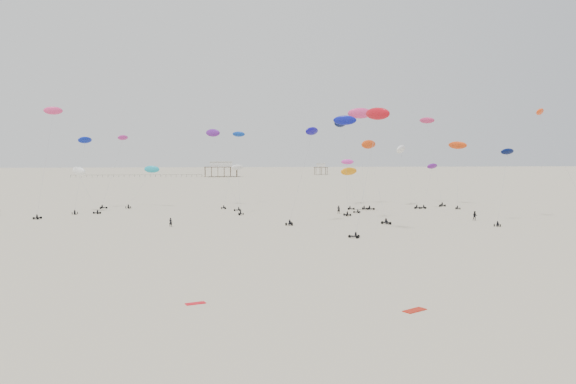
{
  "coord_description": "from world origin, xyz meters",
  "views": [
    {
      "loc": [
        -12.14,
        -8.63,
        13.3
      ],
      "look_at": [
        0.0,
        88.0,
        7.0
      ],
      "focal_mm": 35.0,
      "sensor_mm": 36.0,
      "label": 1
    }
  ],
  "objects": [
    {
      "name": "rig_1",
      "position": [
        43.64,
        95.23,
        8.91
      ],
      "size": [
        8.27,
        9.43,
        15.69
      ],
      "rotation": [
        0.0,
        0.0,
        5.67
      ],
      "color": "black",
      "rests_on": "ground"
    },
    {
      "name": "rig_15",
      "position": [
        25.48,
        137.03,
        23.1
      ],
      "size": [
        6.89,
        13.62,
        26.92
      ],
      "rotation": [
        0.0,
        0.0,
        0.13
      ],
      "color": "black",
      "rests_on": "ground"
    },
    {
      "name": "rig_16",
      "position": [
        51.74,
        135.11,
        14.47
      ],
      "size": [
        8.56,
        16.15,
        19.74
      ],
      "rotation": [
        0.0,
        0.0,
        6.2
      ],
      "color": "black",
      "rests_on": "ground"
    },
    {
      "name": "rig_19",
      "position": [
        -38.21,
        138.37,
        10.41
      ],
      "size": [
        7.19,
        5.34,
        18.74
      ],
      "rotation": [
        0.0,
        0.0,
        4.75
      ],
      "color": "black",
      "rests_on": "ground"
    },
    {
      "name": "grounded_kite_a",
      "position": [
        4.57,
        37.04,
        0.0
      ],
      "size": [
        2.35,
        1.89,
        0.08
      ],
      "primitive_type": "cube",
      "rotation": [
        0.0,
        0.0,
        0.53
      ],
      "color": "#B41A0B",
      "rests_on": "ground"
    },
    {
      "name": "spectator_1",
      "position": [
        40.37,
        100.47,
        0.0
      ],
      "size": [
        1.25,
        0.96,
        2.26
      ],
      "primitive_type": "imported",
      "rotation": [
        0.0,
        0.0,
        5.95
      ],
      "color": "black",
      "rests_on": "ground"
    },
    {
      "name": "rig_17",
      "position": [
        13.97,
        83.15,
        17.45
      ],
      "size": [
        8.32,
        7.96,
        21.63
      ],
      "rotation": [
        0.0,
        0.0,
        1.12
      ],
      "color": "black",
      "rests_on": "ground"
    },
    {
      "name": "rig_6",
      "position": [
        36.05,
        133.44,
        13.06
      ],
      "size": [
        5.61,
        11.83,
        16.83
      ],
      "rotation": [
        0.0,
        0.0,
        4.17
      ],
      "color": "black",
      "rests_on": "ground"
    },
    {
      "name": "rig_11",
      "position": [
        21.59,
        133.75,
        7.87
      ],
      "size": [
        4.52,
        13.05,
        15.44
      ],
      "rotation": [
        0.0,
        0.0,
        4.51
      ],
      "color": "black",
      "rests_on": "ground"
    },
    {
      "name": "rig_7",
      "position": [
        54.81,
        97.12,
        16.95
      ],
      "size": [
        7.06,
        14.26,
        24.55
      ],
      "rotation": [
        0.0,
        0.0,
        4.72
      ],
      "color": "black",
      "rests_on": "ground"
    },
    {
      "name": "rig_0",
      "position": [
        -7.36,
        142.54,
        14.74
      ],
      "size": [
        7.19,
        16.14,
        22.8
      ],
      "rotation": [
        0.0,
        0.0,
        3.6
      ],
      "color": "black",
      "rests_on": "ground"
    },
    {
      "name": "rig_18",
      "position": [
        -30.52,
        138.63,
        7.32
      ],
      "size": [
        8.71,
        5.57,
        11.2
      ],
      "rotation": [
        0.0,
        0.0,
        3.4
      ],
      "color": "black",
      "rests_on": "ground"
    },
    {
      "name": "rig_21",
      "position": [
        -48.89,
        120.95,
        17.55
      ],
      "size": [
        4.26,
        11.24,
        24.68
      ],
      "rotation": [
        0.0,
        0.0,
        5.77
      ],
      "color": "black",
      "rests_on": "ground"
    },
    {
      "name": "rig_13",
      "position": [
        -44.13,
        128.39,
        8.6
      ],
      "size": [
        8.62,
        8.85,
        11.7
      ],
      "rotation": [
        0.0,
        0.0,
        1.19
      ],
      "color": "black",
      "rests_on": "ground"
    },
    {
      "name": "rig_9",
      "position": [
        -12.34,
        137.98,
        16.25
      ],
      "size": [
        9.2,
        16.67,
        23.3
      ],
      "rotation": [
        0.0,
        0.0,
        1.62
      ],
      "color": "black",
      "rests_on": "ground"
    },
    {
      "name": "rig_12",
      "position": [
        45.3,
        137.73,
        16.83
      ],
      "size": [
        4.74,
        11.73,
        24.08
      ],
      "rotation": [
        0.0,
        0.0,
        2.18
      ],
      "color": "black",
      "rests_on": "ground"
    },
    {
      "name": "rig_20",
      "position": [
        -44.72,
        132.73,
        12.55
      ],
      "size": [
        3.91,
        16.48,
        20.63
      ],
      "rotation": [
        0.0,
        0.0,
        3.4
      ],
      "color": "black",
      "rests_on": "ground"
    },
    {
      "name": "spectator_0",
      "position": [
        -20.96,
        97.79,
        0.0
      ],
      "size": [
        0.83,
        0.66,
        2.0
      ],
      "primitive_type": "imported",
      "rotation": [
        0.0,
        0.0,
        2.89
      ],
      "color": "black",
      "rests_on": "ground"
    },
    {
      "name": "ground_plane",
      "position": [
        0.0,
        200.0,
        0.0
      ],
      "size": [
        900.0,
        900.0,
        0.0
      ],
      "primitive_type": "plane",
      "color": "beige"
    },
    {
      "name": "pavilion_main",
      "position": [
        -10.0,
        350.0,
        4.22
      ],
      "size": [
        21.0,
        13.0,
        9.8
      ],
      "color": "brown",
      "rests_on": "ground"
    },
    {
      "name": "rig_10",
      "position": [
        19.15,
        122.12,
        8.41
      ],
      "size": [
        5.13,
        7.33,
        10.77
      ],
      "rotation": [
        0.0,
        0.0,
        1.04
      ],
      "color": "black",
      "rests_on": "ground"
    },
    {
      "name": "pavilion_small",
      "position": [
        60.0,
        380.0,
        3.49
      ],
      "size": [
        9.0,
        7.0,
        8.0
      ],
      "color": "brown",
      "rests_on": "ground"
    },
    {
      "name": "rig_5",
      "position": [
        4.5,
        98.49,
        11.97
      ],
      "size": [
        7.55,
        5.05,
        19.06
      ],
      "rotation": [
        0.0,
        0.0,
        5.84
      ],
      "color": "black",
      "rests_on": "ground"
    },
    {
      "name": "rig_2",
      "position": [
        40.86,
        127.2,
        7.37
      ],
      "size": [
        5.73,
        3.46,
        11.6
      ],
      "rotation": [
        0.0,
        0.0,
        1.45
      ],
      "color": "black",
      "rests_on": "ground"
    },
    {
      "name": "rig_4",
      "position": [
        19.39,
        101.99,
        10.76
      ],
      "size": [
        4.9,
        10.97,
        16.95
      ],
      "rotation": [
        0.0,
        0.0,
        3.6
      ],
      "color": "black",
      "rests_on": "ground"
    },
    {
      "name": "spectator_3",
      "position": [
        15.52,
        117.76,
        0.0
      ],
      "size": [
        0.83,
        0.6,
        2.17
      ],
      "primitive_type": "imported",
      "rotation": [
        0.0,
        0.0,
        3.07
      ],
      "color": "black",
      "rests_on": "ground"
    },
    {
      "name": "rig_3",
      "position": [
        -7.38,
        119.32,
        6.21
      ],
      "size": [
        3.15,
        6.1,
        11.4
      ],
      "rotation": [
        0.0,
        0.0,
        2.81
      ],
      "color": "black",
      "rests_on": "ground"
    },
    {
      "name": "pier_fence",
      "position": [
        -62.0,
        350.0,
        0.77
      ],
      "size": [
        80.2,
        0.2,
        1.5
      ],
      "color": "black",
      "rests_on": "ground"
    },
    {
      "name": "rig_8",
      "position": [
        16.47,
        115.72,
        18.23
      ],
      "size": [
        5.69,
        7.1,
        22.64
      ],
      "rotation": [
        0.0,
        0.0,
        0.51
      ],
      "color": "black",
      "rests_on": "ground"
    },
    {
      "name": "rig_14",
      "position": [
        20.9,
        136.09,
        19.21
      ],
      "size": [
        8.86,
        16.04,
        24.64
      ],
      "rotation": [
        0.0,
        0.0,
        4.14
      ],
      "color": "black",
      "rests_on": "ground"
    },
    {
      "name": "grounded_kite_b",
      "position": [
        -14.22,
        41.71,
        0.0
      ],
      "size": [
        1.93,
        1.25,
        0.07
      ],
      "primitive_type": "cube",
      "rotation": [
        0.0,
        0.0,
        0.33
      ],
      "color": "red",
      "rests_on": "ground"
    }
  ]
}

